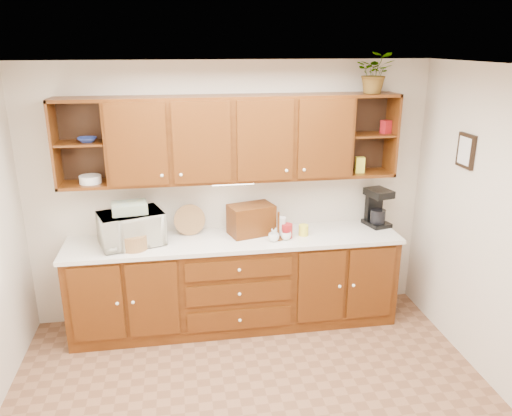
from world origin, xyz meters
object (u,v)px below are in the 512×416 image
object	(u,v)px
coffee_maker	(377,208)
potted_plant	(375,73)
microwave	(131,228)
bread_box	(251,220)

from	to	relation	value
coffee_maker	potted_plant	bearing A→B (deg)	-175.07
microwave	bread_box	distance (m)	1.15
potted_plant	microwave	bearing A→B (deg)	-177.69
coffee_maker	potted_plant	distance (m)	1.36
microwave	coffee_maker	xyz separation A→B (m)	(2.47, 0.14, 0.03)
bread_box	coffee_maker	bearing A→B (deg)	-13.12
coffee_maker	bread_box	bearing A→B (deg)	168.13
microwave	coffee_maker	distance (m)	2.48
bread_box	coffee_maker	distance (m)	1.33
coffee_maker	potted_plant	size ratio (longest dim) A/B	1.02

